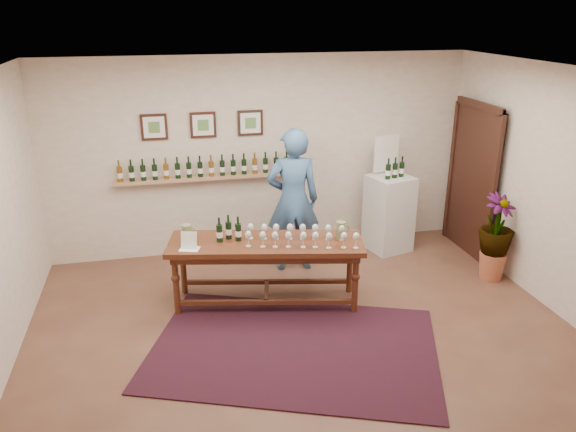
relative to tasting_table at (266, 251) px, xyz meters
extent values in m
plane|color=brown|center=(0.27, -0.79, -0.69)|extent=(6.00, 6.00, 0.00)
plane|color=silver|center=(0.27, 1.71, 0.71)|extent=(6.00, 0.00, 6.00)
plane|color=silver|center=(0.27, -3.29, 0.71)|extent=(6.00, 0.00, 6.00)
plane|color=silver|center=(3.27, -0.79, 0.71)|extent=(0.00, 5.00, 5.00)
plane|color=white|center=(0.27, -0.79, 2.11)|extent=(6.00, 6.00, 0.00)
cube|color=tan|center=(-0.53, 1.62, 0.46)|extent=(2.50, 0.16, 0.04)
cube|color=black|center=(3.21, 0.91, 0.36)|extent=(0.10, 1.00, 2.10)
cube|color=black|center=(3.16, 0.91, 0.36)|extent=(0.04, 1.12, 2.22)
cube|color=black|center=(-1.18, 1.68, 1.19)|extent=(0.35, 0.03, 0.35)
cube|color=white|center=(-1.18, 1.66, 1.19)|extent=(0.28, 0.01, 0.28)
cube|color=#598743|center=(-1.18, 1.66, 1.19)|extent=(0.15, 0.00, 0.15)
cube|color=black|center=(-0.53, 1.68, 1.19)|extent=(0.35, 0.03, 0.35)
cube|color=white|center=(-0.53, 1.66, 1.19)|extent=(0.28, 0.01, 0.28)
cube|color=#598743|center=(-0.53, 1.66, 1.19)|extent=(0.15, 0.00, 0.15)
cube|color=black|center=(0.12, 1.68, 1.19)|extent=(0.35, 0.03, 0.35)
cube|color=white|center=(0.12, 1.66, 1.19)|extent=(0.28, 0.01, 0.28)
cube|color=#598743|center=(0.12, 1.66, 1.19)|extent=(0.15, 0.00, 0.15)
cube|color=#4D140D|center=(0.09, -1.04, -0.68)|extent=(3.48, 2.92, 0.02)
cube|color=#481D12|center=(0.00, 0.00, 0.09)|extent=(2.38, 1.18, 0.06)
cube|color=#481D12|center=(0.00, 0.00, 0.02)|extent=(2.23, 1.04, 0.10)
cylinder|color=#481D12|center=(-1.07, -0.04, -0.31)|extent=(0.09, 0.09, 0.75)
cylinder|color=#481D12|center=(0.96, -0.47, -0.31)|extent=(0.09, 0.09, 0.75)
cylinder|color=#481D12|center=(-0.96, 0.47, -0.31)|extent=(0.09, 0.09, 0.75)
cylinder|color=#481D12|center=(1.07, 0.04, -0.31)|extent=(0.09, 0.09, 0.75)
cube|color=#481D12|center=(-0.05, -0.25, -0.54)|extent=(2.04, 0.48, 0.05)
cube|color=#481D12|center=(0.05, 0.25, -0.54)|extent=(2.04, 0.48, 0.05)
cube|color=#481D12|center=(0.00, 0.00, -0.54)|extent=(0.16, 0.52, 0.05)
cube|color=white|center=(-0.89, -0.01, 0.22)|extent=(0.26, 0.22, 0.20)
cube|color=silver|center=(2.06, 1.20, -0.13)|extent=(0.68, 0.68, 1.11)
cube|color=white|center=(2.05, 1.41, 0.72)|extent=(0.41, 0.13, 0.58)
cone|color=#AF593A|center=(3.02, -0.03, -0.50)|extent=(0.35, 0.35, 0.37)
imported|color=#193A17|center=(3.02, -0.03, 0.00)|extent=(0.69, 0.69, 0.64)
imported|color=#3C628F|center=(0.54, 0.89, 0.29)|extent=(0.74, 0.52, 1.95)
camera|label=1|loc=(-1.10, -5.95, 2.70)|focal=35.00mm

